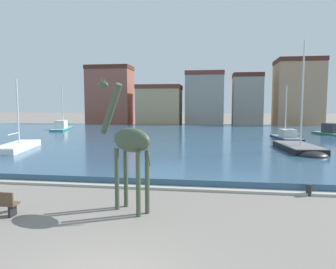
% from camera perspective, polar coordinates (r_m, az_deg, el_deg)
% --- Properties ---
extents(harbor_water, '(88.54, 42.56, 0.42)m').
position_cam_1_polar(harbor_water, '(36.17, 4.41, -0.60)').
color(harbor_water, '#2D5170').
rests_on(harbor_water, ground).
extents(quay_edge_coping, '(88.54, 0.50, 0.12)m').
position_cam_1_polar(quay_edge_coping, '(15.09, -1.40, -9.65)').
color(quay_edge_coping, '#ADA89E').
rests_on(quay_edge_coping, ground).
extents(giraffe_statue, '(2.64, 1.95, 5.08)m').
position_cam_1_polar(giraffe_statue, '(11.71, -7.19, -1.42)').
color(giraffe_statue, '#3D4C38').
rests_on(giraffe_statue, ground).
extents(sailboat_green, '(4.02, 7.02, 9.13)m').
position_cam_1_polar(sailboat_green, '(41.97, 28.32, 0.10)').
color(sailboat_green, '#236B42').
rests_on(sailboat_green, ground).
extents(sailboat_navy, '(2.53, 6.20, 6.05)m').
position_cam_1_polar(sailboat_navy, '(35.98, 20.54, -0.54)').
color(sailboat_navy, navy).
rests_on(sailboat_navy, ground).
extents(sailboat_teal, '(4.03, 9.16, 7.12)m').
position_cam_1_polar(sailboat_teal, '(48.74, -18.58, 1.09)').
color(sailboat_teal, teal).
rests_on(sailboat_teal, ground).
extents(sailboat_black, '(2.90, 6.74, 8.84)m').
position_cam_1_polar(sailboat_black, '(26.06, 23.05, -2.77)').
color(sailboat_black, black).
rests_on(sailboat_black, ground).
extents(sailboat_white, '(3.35, 7.31, 6.03)m').
position_cam_1_polar(sailboat_white, '(28.40, -25.31, -2.23)').
color(sailboat_white, white).
rests_on(sailboat_white, ground).
extents(mooring_bollard, '(0.24, 0.24, 0.50)m').
position_cam_1_polar(mooring_bollard, '(15.26, 24.26, -9.21)').
color(mooring_bollard, '#232326').
rests_on(mooring_bollard, ground).
extents(townhouse_wide_warehouse, '(8.90, 5.42, 11.82)m').
position_cam_1_polar(townhouse_wide_warehouse, '(65.01, -10.51, 7.01)').
color(townhouse_wide_warehouse, '#8E5142').
rests_on(townhouse_wide_warehouse, ground).
extents(townhouse_narrow_midrow, '(8.44, 6.51, 7.83)m').
position_cam_1_polar(townhouse_narrow_midrow, '(61.52, -1.54, 5.34)').
color(townhouse_narrow_midrow, tan).
rests_on(townhouse_narrow_midrow, ground).
extents(townhouse_corner_house, '(7.31, 7.54, 10.35)m').
position_cam_1_polar(townhouse_corner_house, '(62.12, 6.71, 6.47)').
color(townhouse_corner_house, gray).
rests_on(townhouse_corner_house, ground).
extents(townhouse_end_terrace, '(5.66, 5.89, 10.04)m').
position_cam_1_polar(townhouse_end_terrace, '(63.30, 14.19, 6.18)').
color(townhouse_end_terrace, gray).
rests_on(townhouse_end_terrace, ground).
extents(townhouse_tall_gabled, '(8.24, 7.31, 12.50)m').
position_cam_1_polar(townhouse_tall_gabled, '(64.08, 22.53, 7.03)').
color(townhouse_tall_gabled, tan).
rests_on(townhouse_tall_gabled, ground).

